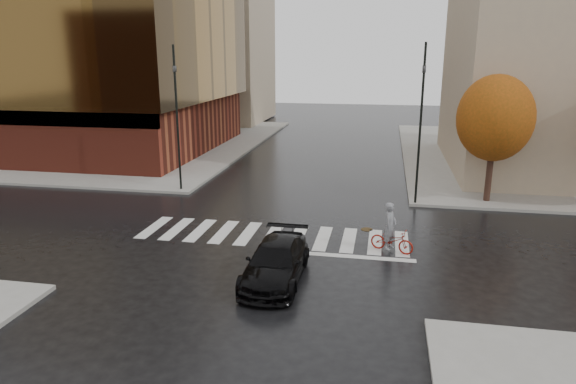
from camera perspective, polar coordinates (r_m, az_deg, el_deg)
name	(u,v)px	position (r m, az deg, el deg)	size (l,w,h in m)	color
ground	(270,239)	(21.90, -2.02, -5.25)	(120.00, 120.00, 0.00)	black
sidewalk_nw	(91,141)	(48.92, -21.00, 5.31)	(30.00, 30.00, 0.15)	gray
crosswalk	(273,235)	(22.36, -1.73, -4.80)	(12.00, 3.00, 0.01)	silver
office_glass	(49,44)	(46.37, -25.06, 14.63)	(27.00, 19.00, 16.00)	maroon
building_nw_far	(202,29)	(60.65, -9.50, 17.40)	(14.00, 12.00, 20.00)	tan
tree_ne_a	(495,118)	(28.11, 22.01, 7.60)	(3.80, 3.80, 6.50)	black
sedan	(276,262)	(17.88, -1.35, -7.76)	(1.89, 4.66, 1.35)	black
cyclist	(391,235)	(20.75, 11.40, -4.72)	(1.87, 1.23, 2.01)	maroon
traffic_light_nw	(177,108)	(29.08, -12.28, 9.13)	(0.25, 0.23, 7.92)	black
traffic_light_ne	(421,112)	(26.51, 14.59, 8.55)	(0.19, 0.22, 8.01)	black
fire_hydrant	(163,167)	(33.78, -13.69, 2.76)	(0.30, 0.30, 0.84)	yellow
manhole	(367,229)	(23.30, 8.75, -4.13)	(0.53, 0.53, 0.01)	#453218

